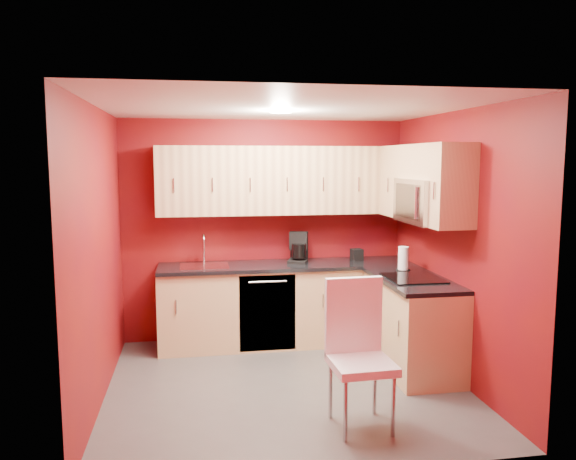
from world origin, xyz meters
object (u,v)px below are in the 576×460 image
object	(u,v)px
sink	(204,263)
paper_towel	(403,259)
microwave	(427,201)
coffee_maker	(298,248)
napkin_holder	(357,255)
dining_chair	(362,356)

from	to	relation	value
sink	paper_towel	size ratio (longest dim) A/B	2.09
microwave	sink	size ratio (longest dim) A/B	1.46
sink	microwave	bearing A→B (deg)	-25.60
coffee_maker	paper_towel	size ratio (longest dim) A/B	1.36
microwave	sink	distance (m)	2.43
coffee_maker	paper_towel	bearing A→B (deg)	-13.26
paper_towel	napkin_holder	bearing A→B (deg)	115.16
coffee_maker	microwave	bearing A→B (deg)	-25.38
sink	dining_chair	distance (m)	2.40
coffee_maker	dining_chair	world-z (taller)	coffee_maker
coffee_maker	napkin_holder	distance (m)	0.70
microwave	coffee_maker	size ratio (longest dim) A/B	2.26
sink	dining_chair	xyz separation A→B (m)	(1.13, -2.09, -0.38)
sink	coffee_maker	size ratio (longest dim) A/B	1.54
coffee_maker	napkin_holder	xyz separation A→B (m)	(0.69, 0.02, -0.10)
sink	dining_chair	bearing A→B (deg)	-61.46
sink	paper_towel	distance (m)	2.12
microwave	sink	world-z (taller)	microwave
microwave	paper_towel	xyz separation A→B (m)	(-0.06, 0.41, -0.63)
microwave	paper_towel	size ratio (longest dim) A/B	3.06
napkin_holder	paper_towel	distance (m)	0.72
paper_towel	dining_chair	xyz separation A→B (m)	(-0.90, -1.49, -0.47)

